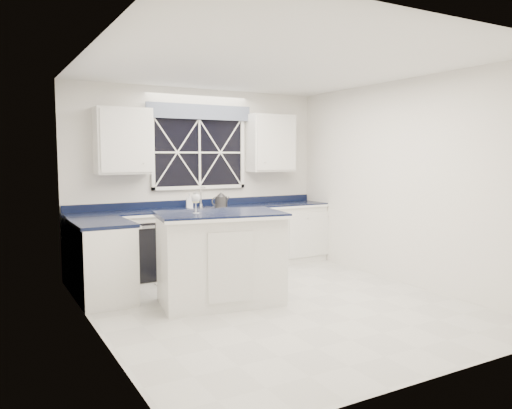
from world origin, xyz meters
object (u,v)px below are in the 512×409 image
island (221,258)px  soap_bottle (189,201)px  dishwasher (134,250)px  kettle (221,200)px  wine_glass (196,199)px  faucet (201,196)px

island → soap_bottle: (0.31, 1.71, 0.51)m
soap_bottle → island: bearing=-100.3°
dishwasher → kettle: bearing=0.3°
island → wine_glass: (-0.28, 0.05, 0.69)m
dishwasher → island: size_ratio=0.53×
island → kettle: 1.85m
dishwasher → kettle: kettle is taller
kettle → soap_bottle: 0.47m
island → kettle: kettle is taller
wine_glass → soap_bottle: 1.78m
wine_glass → soap_bottle: wine_glass is taller
soap_bottle → dishwasher: bearing=-172.7°
faucet → wine_glass: 1.93m
wine_glass → dishwasher: bearing=100.3°
dishwasher → faucet: (1.10, 0.19, 0.69)m
dishwasher → island: (0.56, -1.60, 0.12)m
dishwasher → wine_glass: 1.77m
faucet → island: 1.96m
faucet → kettle: 0.31m
wine_glass → faucet: bearing=65.0°
dishwasher → faucet: bearing=10.0°
faucet → kettle: (0.23, -0.19, -0.06)m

